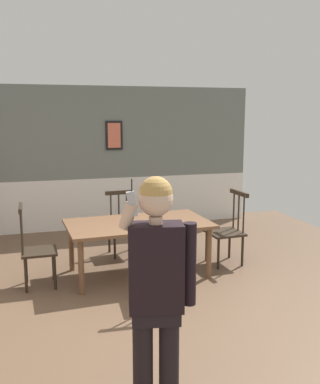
{
  "coord_description": "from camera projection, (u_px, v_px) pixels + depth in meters",
  "views": [
    {
      "loc": [
        -1.26,
        -4.5,
        2.14
      ],
      "look_at": [
        -0.25,
        -1.02,
        1.49
      ],
      "focal_mm": 40.44,
      "sensor_mm": 36.0,
      "label": 1
    }
  ],
  "objects": [
    {
      "name": "ground_plane",
      "position": [
        156.0,
        303.0,
        4.97
      ],
      "size": [
        7.8,
        7.8,
        0.0
      ],
      "primitive_type": "plane",
      "color": "brown"
    },
    {
      "name": "room_back_partition",
      "position": [
        104.0,
        161.0,
        8.1
      ],
      "size": [
        5.7,
        0.17,
        2.65
      ],
      "color": "slate",
      "rests_on": "ground_plane"
    },
    {
      "name": "dining_table",
      "position": [
        138.0,
        227.0,
        5.76
      ],
      "size": [
        1.93,
        1.15,
        0.72
      ],
      "rotation": [
        0.0,
        0.0,
        0.05
      ],
      "color": "brown",
      "rests_on": "ground_plane"
    },
    {
      "name": "chair_near_window",
      "position": [
        36.0,
        249.0,
        5.36
      ],
      "size": [
        0.43,
        0.43,
        1.05
      ],
      "rotation": [
        0.0,
        0.0,
        4.72
      ],
      "color": "#2D2319",
      "rests_on": "ground_plane"
    },
    {
      "name": "chair_by_doorway",
      "position": [
        122.0,
        224.0,
        6.65
      ],
      "size": [
        0.45,
        0.45,
        0.97
      ],
      "rotation": [
        0.0,
        0.0,
        3.22
      ],
      "color": "#2D2319",
      "rests_on": "ground_plane"
    },
    {
      "name": "chair_at_table_head",
      "position": [
        161.0,
        263.0,
        4.95
      ],
      "size": [
        0.45,
        0.45,
        0.93
      ],
      "rotation": [
        0.0,
        0.0,
        -0.06
      ],
      "color": "#513823",
      "rests_on": "ground_plane"
    },
    {
      "name": "chair_opposite_corner",
      "position": [
        227.0,
        230.0,
        6.22
      ],
      "size": [
        0.5,
        0.5,
        1.05
      ],
      "rotation": [
        0.0,
        0.0,
        1.63
      ],
      "color": "#2D2319",
      "rests_on": "ground_plane"
    },
    {
      "name": "person_figure",
      "position": [
        157.0,
        286.0,
        2.88
      ],
      "size": [
        0.52,
        0.26,
        1.75
      ],
      "rotation": [
        0.0,
        0.0,
        2.95
      ],
      "color": "black",
      "rests_on": "ground_plane"
    }
  ]
}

